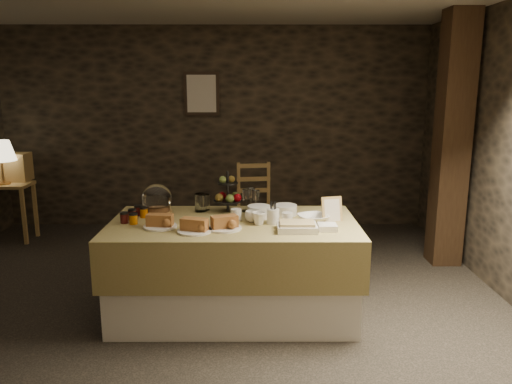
{
  "coord_description": "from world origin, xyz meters",
  "views": [
    {
      "loc": [
        0.53,
        -4.04,
        1.89
      ],
      "look_at": [
        0.54,
        0.2,
        0.95
      ],
      "focal_mm": 35.0,
      "sensor_mm": 36.0,
      "label": 1
    }
  ],
  "objects_px": {
    "console_table": "(3,194)",
    "wine_rack": "(12,167)",
    "buffet_table": "(234,261)",
    "timber_column": "(452,141)",
    "table_lamp": "(0,151)",
    "chair": "(256,206)",
    "fruit_stand": "(228,196)"
  },
  "relations": [
    {
      "from": "console_table",
      "to": "chair",
      "type": "distance_m",
      "value": 3.05
    },
    {
      "from": "timber_column",
      "to": "buffet_table",
      "type": "bearing_deg",
      "value": -151.13
    },
    {
      "from": "buffet_table",
      "to": "wine_rack",
      "type": "height_order",
      "value": "wine_rack"
    },
    {
      "from": "timber_column",
      "to": "table_lamp",
      "type": "bearing_deg",
      "value": 171.82
    },
    {
      "from": "buffet_table",
      "to": "table_lamp",
      "type": "height_order",
      "value": "table_lamp"
    },
    {
      "from": "table_lamp",
      "to": "chair",
      "type": "distance_m",
      "value": 3.07
    },
    {
      "from": "buffet_table",
      "to": "console_table",
      "type": "xyz_separation_m",
      "value": [
        -2.86,
        1.98,
        0.12
      ]
    },
    {
      "from": "buffet_table",
      "to": "console_table",
      "type": "height_order",
      "value": "buffet_table"
    },
    {
      "from": "fruit_stand",
      "to": "timber_column",
      "type": "bearing_deg",
      "value": 21.36
    },
    {
      "from": "console_table",
      "to": "chair",
      "type": "bearing_deg",
      "value": 1.43
    },
    {
      "from": "wine_rack",
      "to": "fruit_stand",
      "type": "distance_m",
      "value": 3.3
    },
    {
      "from": "buffet_table",
      "to": "fruit_stand",
      "type": "relative_size",
      "value": 5.62
    },
    {
      "from": "buffet_table",
      "to": "wine_rack",
      "type": "xyz_separation_m",
      "value": [
        -2.81,
        2.16,
        0.42
      ]
    },
    {
      "from": "table_lamp",
      "to": "wine_rack",
      "type": "relative_size",
      "value": 1.24
    },
    {
      "from": "wine_rack",
      "to": "chair",
      "type": "height_order",
      "value": "wine_rack"
    },
    {
      "from": "console_table",
      "to": "wine_rack",
      "type": "xyz_separation_m",
      "value": [
        0.05,
        0.18,
        0.3
      ]
    },
    {
      "from": "table_lamp",
      "to": "timber_column",
      "type": "height_order",
      "value": "timber_column"
    },
    {
      "from": "console_table",
      "to": "fruit_stand",
      "type": "relative_size",
      "value": 2.0
    },
    {
      "from": "buffet_table",
      "to": "timber_column",
      "type": "bearing_deg",
      "value": 28.87
    },
    {
      "from": "console_table",
      "to": "timber_column",
      "type": "distance_m",
      "value": 5.16
    },
    {
      "from": "chair",
      "to": "timber_column",
      "type": "height_order",
      "value": "timber_column"
    },
    {
      "from": "buffet_table",
      "to": "fruit_stand",
      "type": "distance_m",
      "value": 0.58
    },
    {
      "from": "buffet_table",
      "to": "timber_column",
      "type": "height_order",
      "value": "timber_column"
    },
    {
      "from": "table_lamp",
      "to": "fruit_stand",
      "type": "bearing_deg",
      "value": -30.17
    },
    {
      "from": "buffet_table",
      "to": "console_table",
      "type": "bearing_deg",
      "value": 145.28
    },
    {
      "from": "wine_rack",
      "to": "fruit_stand",
      "type": "xyz_separation_m",
      "value": [
        2.75,
        -1.83,
        0.05
      ]
    },
    {
      "from": "buffet_table",
      "to": "fruit_stand",
      "type": "height_order",
      "value": "fruit_stand"
    },
    {
      "from": "wine_rack",
      "to": "buffet_table",
      "type": "bearing_deg",
      "value": -37.57
    },
    {
      "from": "wine_rack",
      "to": "timber_column",
      "type": "xyz_separation_m",
      "value": [
        5.0,
        -0.95,
        0.42
      ]
    },
    {
      "from": "table_lamp",
      "to": "chair",
      "type": "bearing_deg",
      "value": 2.41
    },
    {
      "from": "chair",
      "to": "fruit_stand",
      "type": "distance_m",
      "value": 1.82
    },
    {
      "from": "chair",
      "to": "timber_column",
      "type": "bearing_deg",
      "value": -30.8
    }
  ]
}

